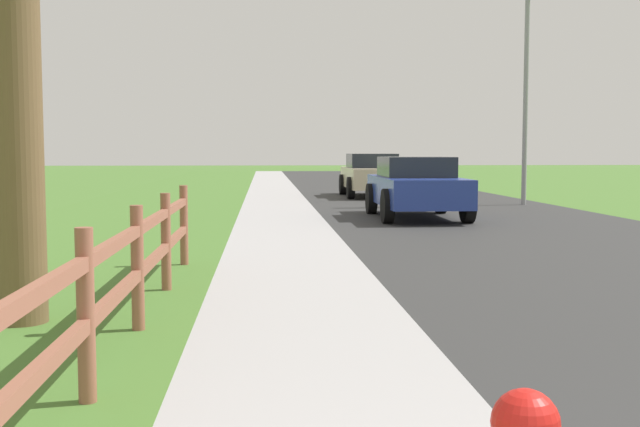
{
  "coord_description": "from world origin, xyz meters",
  "views": [
    {
      "loc": [
        -1.36,
        -0.47,
        1.55
      ],
      "look_at": [
        -0.68,
        8.97,
        0.79
      ],
      "focal_mm": 43.25,
      "sensor_mm": 36.0,
      "label": 1
    }
  ],
  "objects": [
    {
      "name": "street_lamp",
      "position": [
        6.26,
        21.37,
        4.14
      ],
      "size": [
        1.17,
        0.2,
        7.05
      ],
      "color": "gray",
      "rests_on": "ground"
    },
    {
      "name": "grass_verge",
      "position": [
        -4.5,
        27.0,
        0.01
      ],
      "size": [
        5.0,
        66.0,
        0.0
      ],
      "primitive_type": "cube",
      "color": "#47722D",
      "rests_on": "ground"
    },
    {
      "name": "curb_concrete",
      "position": [
        -3.0,
        27.0,
        0.0
      ],
      "size": [
        6.0,
        66.0,
        0.01
      ],
      "primitive_type": "cube",
      "color": "#A4A1A2",
      "rests_on": "ground"
    },
    {
      "name": "ground_plane",
      "position": [
        0.0,
        25.0,
        0.0
      ],
      "size": [
        120.0,
        120.0,
        0.0
      ],
      "primitive_type": "plane",
      "color": "#47722D"
    },
    {
      "name": "parked_car_beige",
      "position": [
        2.34,
        25.8,
        0.75
      ],
      "size": [
        2.02,
        4.33,
        1.47
      ],
      "color": "#C6B793",
      "rests_on": "ground"
    },
    {
      "name": "road_asphalt",
      "position": [
        3.5,
        27.0,
        0.0
      ],
      "size": [
        7.0,
        66.0,
        0.01
      ],
      "primitive_type": "cube",
      "color": "#303030",
      "rests_on": "ground"
    },
    {
      "name": "parked_suv_blue",
      "position": [
        2.17,
        17.24,
        0.73
      ],
      "size": [
        2.0,
        4.27,
        1.42
      ],
      "color": "navy",
      "rests_on": "ground"
    },
    {
      "name": "rail_fence",
      "position": [
        -2.46,
        5.23,
        0.63
      ],
      "size": [
        0.11,
        9.78,
        1.09
      ],
      "color": "#915741",
      "rests_on": "ground"
    }
  ]
}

